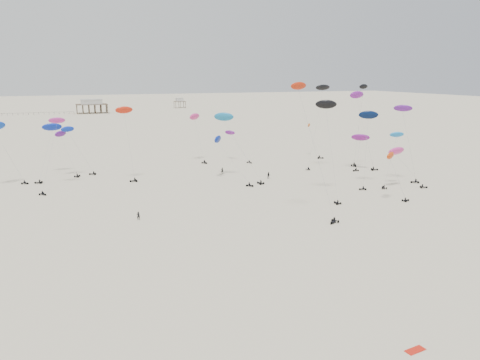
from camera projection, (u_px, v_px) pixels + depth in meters
name	position (u px, v px, depth m)	size (l,w,h in m)	color
ground_plane	(143.00, 140.00, 193.46)	(900.00, 900.00, 0.00)	beige
pavilion_main	(92.00, 107.00, 325.53)	(21.00, 13.00, 9.80)	brown
pavilion_small	(180.00, 103.00, 377.49)	(9.00, 7.00, 8.00)	brown
pier_fence	(10.00, 114.00, 308.11)	(80.20, 0.20, 1.50)	black
rig_0	(224.00, 148.00, 121.15)	(6.79, 16.54, 16.20)	black
rig_1	(393.00, 151.00, 113.71)	(8.23, 5.58, 13.51)	black
rig_2	(76.00, 144.00, 125.53)	(8.50, 3.73, 13.47)	black
rig_3	(235.00, 141.00, 147.58)	(5.97, 11.44, 11.70)	black
rig_4	(197.00, 126.00, 146.19)	(4.91, 10.60, 15.28)	black
rig_5	(65.00, 146.00, 124.80)	(6.41, 7.00, 12.28)	black
rig_7	(394.00, 167.00, 100.79)	(5.33, 5.18, 10.66)	black
rig_8	(328.00, 118.00, 105.40)	(6.76, 14.71, 22.56)	black
rig_9	(126.00, 126.00, 119.11)	(4.66, 6.20, 19.09)	black
rig_10	(406.00, 126.00, 117.73)	(5.29, 7.76, 19.64)	black
rig_11	(315.00, 143.00, 154.14)	(2.50, 10.56, 11.91)	black
rig_12	(313.00, 141.00, 87.74)	(6.07, 11.90, 25.92)	black
rig_13	(360.00, 141.00, 133.96)	(6.87, 6.24, 10.44)	black
rig_14	(400.00, 155.00, 112.84)	(9.25, 6.68, 10.77)	black
rig_15	(230.00, 127.00, 122.44)	(8.71, 16.45, 19.96)	black
rig_16	(320.00, 102.00, 133.85)	(8.91, 5.36, 24.23)	black
rig_17	(368.00, 125.00, 114.56)	(8.64, 9.14, 18.67)	black
rig_18	(360.00, 109.00, 131.66)	(8.14, 6.72, 22.46)	black
rig_19	(50.00, 134.00, 127.44)	(7.74, 16.42, 18.48)	black
rig_20	(359.00, 125.00, 137.48)	(5.10, 3.20, 24.12)	black
rig_21	(53.00, 138.00, 112.15)	(7.28, 12.91, 18.56)	black
spectator_0	(139.00, 220.00, 88.46)	(0.68, 0.47, 1.88)	black
spectator_1	(269.00, 179.00, 122.90)	(1.02, 0.59, 2.09)	black
spectator_3	(222.00, 173.00, 129.40)	(0.73, 0.50, 2.01)	black
grounded_kite_a	(415.00, 351.00, 46.66)	(2.20, 0.90, 0.08)	red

